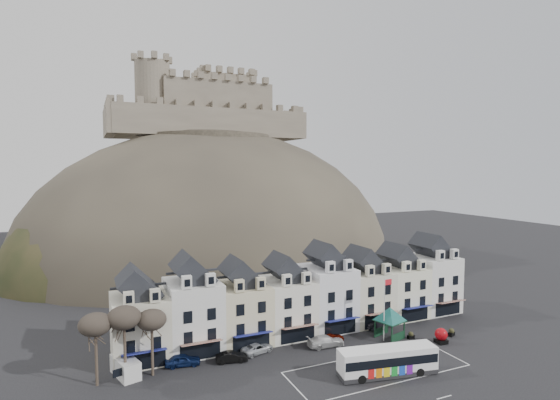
{
  "coord_description": "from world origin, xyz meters",
  "views": [
    {
      "loc": [
        -29.27,
        -40.57,
        24.23
      ],
      "look_at": [
        -0.8,
        24.0,
        18.94
      ],
      "focal_mm": 28.0,
      "sensor_mm": 36.0,
      "label": 1
    }
  ],
  "objects_px": {
    "bus_shelter": "(390,314)",
    "flagpole": "(385,305)",
    "red_buoy": "(441,335)",
    "car_black": "(232,357)",
    "car_white": "(326,341)",
    "car_navy": "(183,360)",
    "car_charcoal": "(378,325)",
    "car_silver": "(257,348)",
    "car_maroon": "(331,338)",
    "bus": "(387,360)",
    "white_van": "(125,367)"
  },
  "relations": [
    {
      "from": "bus_shelter",
      "to": "red_buoy",
      "type": "height_order",
      "value": "bus_shelter"
    },
    {
      "from": "car_white",
      "to": "car_black",
      "type": "bearing_deg",
      "value": 90.32
    },
    {
      "from": "bus",
      "to": "car_navy",
      "type": "relative_size",
      "value": 2.8
    },
    {
      "from": "car_maroon",
      "to": "white_van",
      "type": "bearing_deg",
      "value": 71.34
    },
    {
      "from": "red_buoy",
      "to": "car_charcoal",
      "type": "distance_m",
      "value": 9.25
    },
    {
      "from": "bus_shelter",
      "to": "car_silver",
      "type": "relative_size",
      "value": 1.55
    },
    {
      "from": "flagpole",
      "to": "car_charcoal",
      "type": "xyz_separation_m",
      "value": [
        1.9,
        4.06,
        -4.46
      ]
    },
    {
      "from": "white_van",
      "to": "car_black",
      "type": "distance_m",
      "value": 12.48
    },
    {
      "from": "bus_shelter",
      "to": "flagpole",
      "type": "xyz_separation_m",
      "value": [
        -1.26,
        -0.47,
        1.65
      ]
    },
    {
      "from": "car_white",
      "to": "car_charcoal",
      "type": "xyz_separation_m",
      "value": [
        10.4,
        2.5,
        -0.11
      ]
    },
    {
      "from": "car_white",
      "to": "car_maroon",
      "type": "xyz_separation_m",
      "value": [
        1.2,
        0.64,
        -0.06
      ]
    },
    {
      "from": "bus",
      "to": "car_navy",
      "type": "distance_m",
      "value": 24.6
    },
    {
      "from": "white_van",
      "to": "car_navy",
      "type": "bearing_deg",
      "value": -16.98
    },
    {
      "from": "bus_shelter",
      "to": "car_white",
      "type": "relative_size",
      "value": 1.31
    },
    {
      "from": "car_maroon",
      "to": "bus",
      "type": "bearing_deg",
      "value": 171.51
    },
    {
      "from": "car_navy",
      "to": "white_van",
      "type": "bearing_deg",
      "value": 98.68
    },
    {
      "from": "bus_shelter",
      "to": "car_white",
      "type": "bearing_deg",
      "value": 157.75
    },
    {
      "from": "bus",
      "to": "flagpole",
      "type": "bearing_deg",
      "value": 65.23
    },
    {
      "from": "car_navy",
      "to": "car_white",
      "type": "relative_size",
      "value": 0.83
    },
    {
      "from": "car_black",
      "to": "car_charcoal",
      "type": "distance_m",
      "value": 23.61
    },
    {
      "from": "red_buoy",
      "to": "car_silver",
      "type": "distance_m",
      "value": 25.4
    },
    {
      "from": "car_charcoal",
      "to": "car_navy",
      "type": "bearing_deg",
      "value": 92.09
    },
    {
      "from": "car_charcoal",
      "to": "car_white",
      "type": "bearing_deg",
      "value": 104.63
    },
    {
      "from": "bus_shelter",
      "to": "red_buoy",
      "type": "distance_m",
      "value": 7.31
    },
    {
      "from": "car_silver",
      "to": "bus_shelter",
      "type": "bearing_deg",
      "value": -114.29
    },
    {
      "from": "car_navy",
      "to": "car_silver",
      "type": "relative_size",
      "value": 0.98
    },
    {
      "from": "white_van",
      "to": "car_maroon",
      "type": "height_order",
      "value": "white_van"
    },
    {
      "from": "white_van",
      "to": "car_maroon",
      "type": "relative_size",
      "value": 1.25
    },
    {
      "from": "white_van",
      "to": "car_charcoal",
      "type": "height_order",
      "value": "white_van"
    },
    {
      "from": "white_van",
      "to": "car_silver",
      "type": "distance_m",
      "value": 16.33
    },
    {
      "from": "car_navy",
      "to": "car_black",
      "type": "xyz_separation_m",
      "value": [
        5.8,
        -1.42,
        -0.08
      ]
    },
    {
      "from": "car_charcoal",
      "to": "car_black",
      "type": "bearing_deg",
      "value": 95.77
    },
    {
      "from": "car_navy",
      "to": "car_maroon",
      "type": "bearing_deg",
      "value": -84.5
    },
    {
      "from": "car_black",
      "to": "car_maroon",
      "type": "relative_size",
      "value": 0.98
    },
    {
      "from": "car_black",
      "to": "car_maroon",
      "type": "xyz_separation_m",
      "value": [
        14.33,
        0.05,
        0.04
      ]
    },
    {
      "from": "car_maroon",
      "to": "flagpole",
      "type": "bearing_deg",
      "value": -122.3
    },
    {
      "from": "bus_shelter",
      "to": "car_navy",
      "type": "xyz_separation_m",
      "value": [
        -28.69,
        3.09,
        -2.73
      ]
    },
    {
      "from": "car_black",
      "to": "car_charcoal",
      "type": "xyz_separation_m",
      "value": [
        23.53,
        1.92,
        -0.01
      ]
    },
    {
      "from": "bus_shelter",
      "to": "flagpole",
      "type": "height_order",
      "value": "flagpole"
    },
    {
      "from": "car_black",
      "to": "car_white",
      "type": "bearing_deg",
      "value": -81.24
    },
    {
      "from": "car_charcoal",
      "to": "car_maroon",
      "type": "bearing_deg",
      "value": 102.57
    },
    {
      "from": "bus",
      "to": "bus_shelter",
      "type": "bearing_deg",
      "value": 61.48
    },
    {
      "from": "car_black",
      "to": "red_buoy",
      "type": "bearing_deg",
      "value": -90.72
    },
    {
      "from": "red_buoy",
      "to": "car_charcoal",
      "type": "xyz_separation_m",
      "value": [
        -4.73,
        7.94,
        -0.43
      ]
    },
    {
      "from": "bus_shelter",
      "to": "car_maroon",
      "type": "xyz_separation_m",
      "value": [
        -8.56,
        1.72,
        -2.78
      ]
    },
    {
      "from": "car_silver",
      "to": "car_maroon",
      "type": "height_order",
      "value": "car_maroon"
    },
    {
      "from": "car_navy",
      "to": "car_charcoal",
      "type": "distance_m",
      "value": 29.33
    },
    {
      "from": "white_van",
      "to": "car_navy",
      "type": "distance_m",
      "value": 6.6
    },
    {
      "from": "flagpole",
      "to": "bus_shelter",
      "type": "bearing_deg",
      "value": 20.62
    },
    {
      "from": "car_charcoal",
      "to": "bus",
      "type": "bearing_deg",
      "value": 148.87
    }
  ]
}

